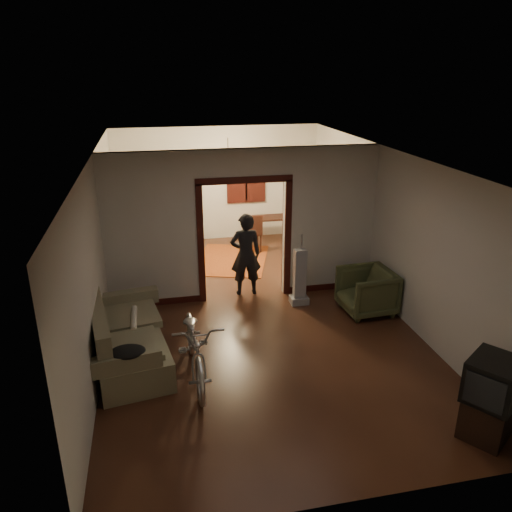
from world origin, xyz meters
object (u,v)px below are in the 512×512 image
object	(u,v)px
sofa	(127,331)
desk	(272,230)
person	(246,254)
bicycle	(195,344)
armchair	(367,291)
locker	(170,215)

from	to	relation	value
sofa	desk	xyz separation A→B (m)	(3.33, 4.70, -0.16)
sofa	person	bearing A→B (deg)	32.75
bicycle	armchair	world-z (taller)	bicycle
bicycle	person	distance (m)	2.84
sofa	desk	distance (m)	5.76
sofa	person	size ratio (longest dim) A/B	1.33
locker	desk	xyz separation A→B (m)	(2.45, -0.24, -0.47)
sofa	person	world-z (taller)	person
armchair	person	world-z (taller)	person
locker	person	bearing A→B (deg)	-82.22
locker	desk	distance (m)	2.51
bicycle	person	bearing A→B (deg)	63.88
armchair	person	xyz separation A→B (m)	(-1.94, 1.21, 0.40)
bicycle	locker	xyz separation A→B (m)	(-0.07, 5.55, 0.31)
armchair	desk	distance (m)	4.03
sofa	bicycle	xyz separation A→B (m)	(0.95, -0.61, 0.01)
locker	desk	size ratio (longest dim) A/B	1.79
bicycle	locker	world-z (taller)	locker
armchair	locker	xyz separation A→B (m)	(-3.21, 4.20, 0.41)
bicycle	desk	bearing A→B (deg)	64.92
person	desk	distance (m)	3.03
desk	locker	bearing A→B (deg)	155.41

